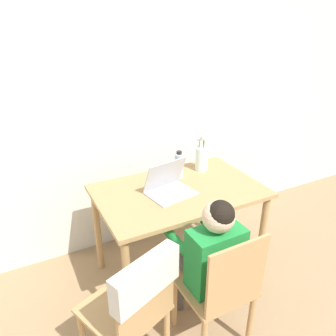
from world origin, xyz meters
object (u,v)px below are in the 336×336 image
at_px(chair_spare, 137,299).
at_px(flower_vase, 202,156).
at_px(water_bottle, 179,165).
at_px(chair_occupied, 220,289).
at_px(laptop, 169,186).
at_px(person_seated, 210,252).

height_order(chair_spare, flower_vase, flower_vase).
bearing_deg(water_bottle, chair_occupied, -102.44).
relative_size(laptop, water_bottle, 1.61).
height_order(chair_occupied, water_bottle, water_bottle).
distance_m(laptop, flower_vase, 0.46).
bearing_deg(person_seated, water_bottle, -105.37).
relative_size(chair_spare, laptop, 2.45).
distance_m(chair_occupied, laptop, 0.76).
bearing_deg(chair_spare, flower_vase, -158.26).
distance_m(chair_spare, water_bottle, 1.09).
relative_size(laptop, flower_vase, 1.05).
relative_size(chair_spare, water_bottle, 3.94).
xyz_separation_m(laptop, water_bottle, (0.18, 0.18, 0.05)).
height_order(person_seated, flower_vase, flower_vase).
height_order(person_seated, laptop, person_seated).
bearing_deg(laptop, person_seated, -100.61).
distance_m(person_seated, water_bottle, 0.78).
height_order(flower_vase, water_bottle, flower_vase).
relative_size(person_seated, laptop, 2.87).
height_order(chair_occupied, flower_vase, flower_vase).
bearing_deg(chair_occupied, laptop, -91.47).
bearing_deg(chair_spare, person_seated, 168.31).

